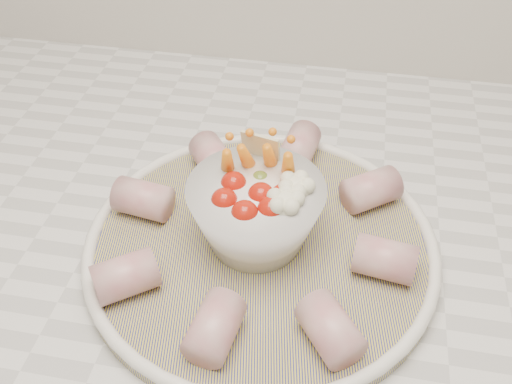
# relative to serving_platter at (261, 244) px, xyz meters

# --- Properties ---
(serving_platter) EXTENTS (0.39, 0.39, 0.02)m
(serving_platter) POSITION_rel_serving_platter_xyz_m (0.00, 0.00, 0.00)
(serving_platter) COLOR navy
(serving_platter) RESTS_ON kitchen_counter
(veggie_bowl) EXTENTS (0.13, 0.13, 0.10)m
(veggie_bowl) POSITION_rel_serving_platter_xyz_m (-0.00, 0.00, 0.04)
(veggie_bowl) COLOR white
(veggie_bowl) RESTS_ON serving_platter
(cured_meat_rolls) EXTENTS (0.29, 0.30, 0.04)m
(cured_meat_rolls) POSITION_rel_serving_platter_xyz_m (-0.00, 0.00, 0.02)
(cured_meat_rolls) COLOR #AC4E58
(cured_meat_rolls) RESTS_ON serving_platter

